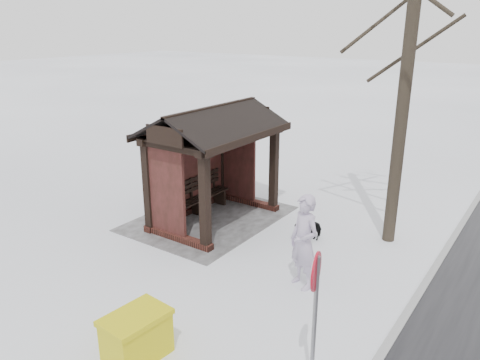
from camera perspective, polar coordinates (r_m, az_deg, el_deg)
name	(u,v)px	position (r m, az deg, el deg)	size (l,w,h in m)	color
ground	(215,220)	(12.65, -3.03, -4.92)	(120.00, 120.00, 0.00)	white
kerb	(427,281)	(10.53, 21.81, -11.40)	(120.00, 0.15, 0.06)	gray
trampled_patch	(210,218)	(12.76, -3.74, -4.68)	(4.20, 3.20, 0.02)	gray
bus_shelter	(209,141)	(12.05, -3.80, 4.75)	(3.60, 2.40, 3.09)	#391B14
pedestrian	(304,242)	(9.31, 7.80, -7.49)	(0.71, 0.46, 1.94)	#B4A5C2
dog	(309,229)	(11.50, 8.41, -5.96)	(0.33, 0.71, 0.60)	black
grit_bin	(137,336)	(7.86, -12.48, -18.08)	(1.07, 0.77, 0.78)	#BFB40B
road_sign	(315,292)	(6.61, 9.14, -13.29)	(0.54, 0.17, 2.15)	slate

